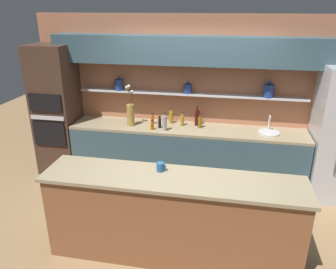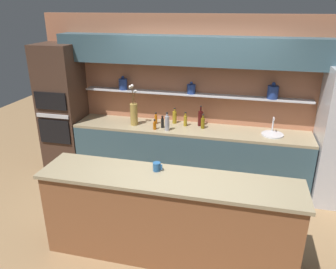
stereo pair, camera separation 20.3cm
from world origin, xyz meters
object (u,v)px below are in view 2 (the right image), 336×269
(sink_fixture, at_px, (272,134))
(bottle_oil_7, at_px, (175,117))
(oven_tower, at_px, (63,109))
(bottle_wine_3, at_px, (200,118))
(bottle_sauce_5, at_px, (162,123))
(bottle_spirit_0, at_px, (167,123))
(flower_vase, at_px, (134,112))
(bottle_sauce_4, at_px, (156,119))
(bottle_sauce_2, at_px, (155,125))
(coffee_mug, at_px, (157,167))
(bottle_oil_1, at_px, (203,123))
(bottle_oil_6, at_px, (185,120))

(sink_fixture, xyz_separation_m, bottle_oil_7, (-1.53, 0.16, 0.08))
(oven_tower, distance_m, bottle_wine_3, 2.34)
(oven_tower, height_order, bottle_sauce_5, oven_tower)
(bottle_spirit_0, bearing_deg, oven_tower, 174.54)
(flower_vase, distance_m, bottle_sauce_4, 0.38)
(bottle_sauce_2, bearing_deg, sink_fixture, 6.08)
(bottle_sauce_5, bearing_deg, bottle_spirit_0, -45.82)
(bottle_wine_3, height_order, coffee_mug, bottle_wine_3)
(bottle_oil_1, bearing_deg, bottle_oil_7, 164.65)
(oven_tower, height_order, bottle_spirit_0, oven_tower)
(bottle_wine_3, relative_size, bottle_sauce_5, 1.68)
(bottle_oil_7, bearing_deg, oven_tower, -174.78)
(bottle_oil_7, bearing_deg, sink_fixture, -6.09)
(bottle_oil_1, bearing_deg, oven_tower, -178.97)
(bottle_sauce_5, bearing_deg, sink_fixture, 3.03)
(bottle_sauce_5, xyz_separation_m, bottle_oil_7, (0.14, 0.25, 0.02))
(flower_vase, height_order, bottle_spirit_0, flower_vase)
(bottle_sauce_4, height_order, bottle_oil_6, bottle_oil_6)
(bottle_spirit_0, bearing_deg, bottle_sauce_2, 179.19)
(flower_vase, xyz_separation_m, sink_fixture, (2.14, 0.07, -0.19))
(bottle_sauce_4, xyz_separation_m, bottle_sauce_5, (0.15, -0.16, 0.00))
(bottle_spirit_0, height_order, bottle_wine_3, bottle_wine_3)
(bottle_sauce_2, distance_m, bottle_sauce_5, 0.14)
(bottle_spirit_0, bearing_deg, bottle_oil_7, 83.91)
(flower_vase, distance_m, coffee_mug, 1.81)
(bottle_sauce_2, distance_m, bottle_sauce_4, 0.26)
(bottle_sauce_5, bearing_deg, oven_tower, 177.53)
(bottle_oil_1, xyz_separation_m, bottle_oil_6, (-0.28, 0.05, 0.00))
(flower_vase, height_order, bottle_sauce_5, flower_vase)
(oven_tower, relative_size, bottle_wine_3, 6.54)
(bottle_wine_3, bearing_deg, bottle_spirit_0, -143.86)
(bottle_sauce_5, relative_size, bottle_oil_6, 0.85)
(bottle_wine_3, bearing_deg, coffee_mug, -96.62)
(flower_vase, bearing_deg, coffee_mug, -62.78)
(bottle_oil_7, bearing_deg, bottle_oil_6, -23.82)
(bottle_sauce_4, relative_size, bottle_oil_6, 0.81)
(bottle_spirit_0, bearing_deg, coffee_mug, -80.40)
(bottle_oil_6, height_order, bottle_oil_7, bottle_oil_7)
(bottle_oil_1, xyz_separation_m, bottle_wine_3, (-0.06, 0.12, 0.03))
(bottle_oil_1, height_order, bottle_sauce_4, bottle_oil_1)
(bottle_sauce_5, relative_size, bottle_oil_7, 0.75)
(oven_tower, bearing_deg, coffee_mug, -38.07)
(bottle_oil_1, bearing_deg, bottle_sauce_2, -163.00)
(bottle_oil_6, bearing_deg, sink_fixture, -3.31)
(bottle_sauce_2, relative_size, bottle_wine_3, 0.49)
(bottle_sauce_5, distance_m, bottle_oil_7, 0.29)
(flower_vase, distance_m, bottle_spirit_0, 0.59)
(bottle_oil_1, bearing_deg, sink_fixture, -1.70)
(oven_tower, relative_size, bottle_sauce_2, 13.40)
(bottle_oil_1, relative_size, bottle_sauce_2, 1.44)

